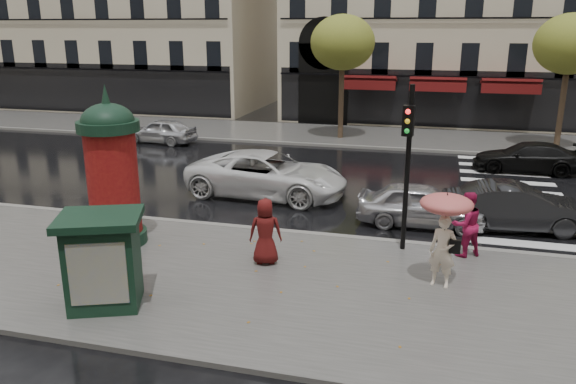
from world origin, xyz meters
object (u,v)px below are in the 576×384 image
(man_burgundy, at_px, (265,231))
(car_black, at_px, (527,157))
(woman_red, at_px, (466,224))
(car_far_silver, at_px, (161,131))
(car_darkgrey, at_px, (516,207))
(car_silver, at_px, (421,205))
(woman_umbrella, at_px, (445,225))
(car_white, at_px, (267,174))
(morris_column, at_px, (112,170))
(traffic_light, at_px, (408,153))
(newsstand, at_px, (103,260))

(man_burgundy, xyz_separation_m, car_black, (7.88, 12.39, -0.35))
(woman_red, xyz_separation_m, car_far_silver, (-15.10, 12.22, -0.34))
(car_darkgrey, bearing_deg, car_silver, 91.44)
(woman_umbrella, height_order, car_far_silver, woman_umbrella)
(car_white, xyz_separation_m, car_black, (9.70, 6.25, -0.18))
(car_silver, relative_size, car_darkgrey, 0.92)
(morris_column, bearing_deg, traffic_light, 10.87)
(man_burgundy, distance_m, traffic_light, 4.23)
(car_black, bearing_deg, man_burgundy, -32.76)
(woman_red, height_order, morris_column, morris_column)
(car_white, bearing_deg, morris_column, 160.28)
(woman_umbrella, xyz_separation_m, traffic_light, (-1.03, 2.02, 1.19))
(man_burgundy, height_order, morris_column, morris_column)
(traffic_light, xyz_separation_m, newsstand, (-6.06, -4.87, -1.65))
(woman_umbrella, relative_size, newsstand, 1.08)
(car_silver, bearing_deg, woman_red, -154.58)
(car_silver, bearing_deg, car_black, -27.74)
(woman_umbrella, height_order, car_silver, woman_umbrella)
(car_white, bearing_deg, car_black, -52.59)
(man_burgundy, xyz_separation_m, car_white, (-1.82, 6.14, -0.17))
(newsstand, height_order, car_white, newsstand)
(newsstand, height_order, car_black, newsstand)
(woman_umbrella, xyz_separation_m, newsstand, (-7.09, -2.85, -0.46))
(morris_column, distance_m, car_white, 6.56)
(car_silver, xyz_separation_m, car_darkgrey, (2.80, 0.36, 0.04))
(morris_column, bearing_deg, car_darkgrey, 21.54)
(traffic_light, bearing_deg, car_white, 139.98)
(car_black, bearing_deg, car_far_silver, -95.54)
(woman_red, height_order, car_darkgrey, woman_red)
(morris_column, distance_m, car_far_silver, 14.95)
(traffic_light, bearing_deg, car_black, 66.80)
(morris_column, xyz_separation_m, newsstand, (1.74, -3.37, -1.06))
(car_darkgrey, bearing_deg, car_white, 74.14)
(woman_red, distance_m, car_far_silver, 19.43)
(morris_column, xyz_separation_m, car_white, (2.64, 5.84, -1.43))
(car_silver, height_order, car_darkgrey, car_darkgrey)
(car_far_silver, bearing_deg, morris_column, 27.73)
(woman_umbrella, bearing_deg, traffic_light, 116.96)
(woman_umbrella, relative_size, car_black, 0.53)
(car_silver, xyz_separation_m, car_far_silver, (-13.89, 9.75, -0.02))
(car_white, height_order, car_far_silver, car_white)
(car_white, bearing_deg, newsstand, 179.07)
(woman_red, bearing_deg, car_silver, -96.75)
(man_burgundy, xyz_separation_m, morris_column, (-4.46, 0.30, 1.26))
(traffic_light, bearing_deg, man_burgundy, -151.69)
(woman_umbrella, distance_m, morris_column, 8.87)
(traffic_light, height_order, car_silver, traffic_light)
(man_burgundy, height_order, car_white, man_burgundy)
(woman_red, bearing_deg, car_black, -138.30)
(car_white, bearing_deg, woman_umbrella, -131.11)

